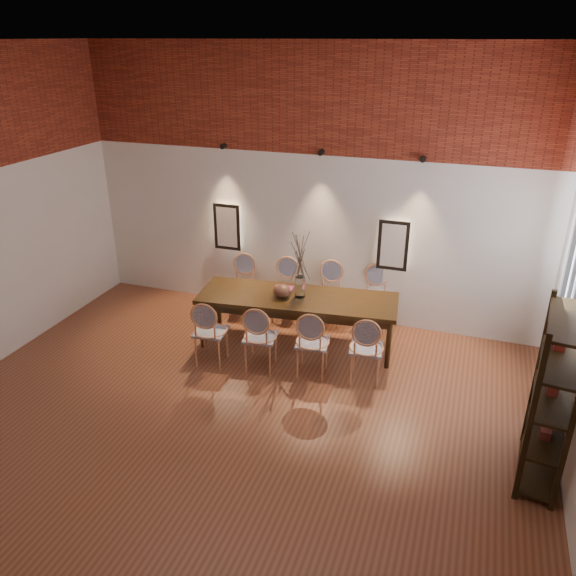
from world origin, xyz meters
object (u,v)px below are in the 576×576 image
(chair_near_d, at_px, (366,348))
(vase, at_px, (300,287))
(chair_far_b, at_px, (285,292))
(chair_far_d, at_px, (375,300))
(dining_table, at_px, (297,321))
(bowl, at_px, (282,291))
(chair_near_c, at_px, (312,342))
(chair_far_c, at_px, (329,296))
(chair_near_a, at_px, (210,331))
(chair_near_b, at_px, (261,337))
(chair_far_a, at_px, (242,288))
(book, at_px, (284,289))
(shelving_rack, at_px, (553,398))

(chair_near_d, bearing_deg, vase, 144.05)
(chair_far_b, distance_m, chair_far_d, 1.37)
(dining_table, xyz_separation_m, bowl, (-0.20, -0.07, 0.46))
(chair_near_c, xyz_separation_m, chair_far_b, (-0.85, 1.35, 0.00))
(chair_far_c, bearing_deg, chair_far_d, -180.00)
(chair_far_d, bearing_deg, chair_near_d, 90.00)
(chair_near_a, xyz_separation_m, bowl, (0.73, 0.76, 0.37))
(chair_near_d, bearing_deg, chair_near_a, -180.00)
(chair_near_d, bearing_deg, chair_near_b, -180.00)
(chair_near_a, xyz_separation_m, chair_far_c, (1.19, 1.59, 0.00))
(chair_near_d, distance_m, chair_far_c, 1.60)
(dining_table, distance_m, chair_far_a, 1.26)
(chair_near_a, xyz_separation_m, chair_near_c, (1.36, 0.16, 0.00))
(dining_table, xyz_separation_m, chair_near_a, (-0.94, -0.84, 0.09))
(chair_near_d, relative_size, chair_far_c, 1.00)
(bowl, distance_m, book, 0.25)
(dining_table, relative_size, chair_far_a, 2.91)
(shelving_rack, bearing_deg, bowl, 160.88)
(dining_table, distance_m, chair_near_d, 1.26)
(chair_near_c, height_order, chair_far_c, same)
(chair_far_c, xyz_separation_m, book, (-0.51, -0.60, 0.30))
(chair_far_a, xyz_separation_m, chair_far_d, (2.04, 0.24, 0.00))
(chair_near_d, bearing_deg, book, 144.32)
(shelving_rack, bearing_deg, chair_near_b, 171.46)
(bowl, bearing_deg, vase, 18.47)
(chair_near_b, xyz_separation_m, book, (-0.00, 0.91, 0.30))
(dining_table, distance_m, chair_far_d, 1.26)
(chair_near_c, relative_size, book, 3.62)
(chair_near_c, bearing_deg, chair_far_c, 90.00)
(vase, bearing_deg, chair_near_c, -60.05)
(chair_far_a, relative_size, bowl, 3.92)
(chair_near_a, bearing_deg, dining_table, 35.03)
(chair_near_b, distance_m, shelving_rack, 3.50)
(chair_far_a, relative_size, chair_far_d, 1.00)
(chair_near_a, xyz_separation_m, chair_near_b, (0.68, 0.08, 0.00))
(chair_far_d, bearing_deg, book, 22.84)
(chair_far_c, bearing_deg, vase, 66.84)
(chair_near_b, height_order, chair_near_d, same)
(chair_far_b, height_order, shelving_rack, shelving_rack)
(chair_near_b, distance_m, book, 0.96)
(chair_near_b, relative_size, chair_far_b, 1.00)
(chair_far_d, bearing_deg, chair_far_a, 0.00)
(chair_near_c, bearing_deg, chair_far_b, 115.43)
(chair_far_a, relative_size, chair_far_b, 1.00)
(chair_near_a, bearing_deg, chair_far_b, 64.57)
(chair_far_b, distance_m, shelving_rack, 4.25)
(dining_table, height_order, shelving_rack, shelving_rack)
(chair_near_b, height_order, shelving_rack, shelving_rack)
(chair_far_c, height_order, shelving_rack, shelving_rack)
(chair_far_d, bearing_deg, bowl, 31.95)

